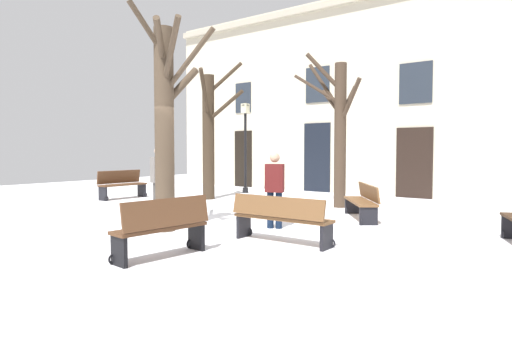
# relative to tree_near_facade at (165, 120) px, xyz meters

# --- Properties ---
(ground_plane) EXTENTS (29.36, 29.36, 0.00)m
(ground_plane) POSITION_rel_tree_near_facade_xyz_m (0.30, 0.99, -2.24)
(ground_plane) COLOR white
(building_facade) EXTENTS (18.35, 0.60, 7.34)m
(building_facade) POSITION_rel_tree_near_facade_xyz_m (0.31, 9.31, 1.47)
(building_facade) COLOR beige
(building_facade) RESTS_ON ground
(tree_near_facade) EXTENTS (2.06, 1.59, 4.46)m
(tree_near_facade) POSITION_rel_tree_near_facade_xyz_m (0.00, 0.00, 0.00)
(tree_near_facade) COLOR #4C3D2D
(tree_near_facade) RESTS_ON ground
(tree_foreground) EXTENTS (2.07, 1.22, 4.38)m
(tree_foreground) POSITION_rel_tree_near_facade_xyz_m (1.13, 5.43, 0.03)
(tree_foreground) COLOR #423326
(tree_foreground) RESTS_ON ground
(tree_center) EXTENTS (1.90, 2.04, 4.56)m
(tree_center) POSITION_rel_tree_near_facade_xyz_m (-3.20, 4.69, -0.00)
(tree_center) COLOR #382B1E
(tree_center) RESTS_ON ground
(streetlamp) EXTENTS (0.30, 0.30, 3.44)m
(streetlamp) POSITION_rel_tree_near_facade_xyz_m (-3.55, 7.03, -0.12)
(streetlamp) COLOR black
(streetlamp) RESTS_ON ground
(bench_facing_shops) EXTENTS (0.53, 1.69, 0.95)m
(bench_facing_shops) POSITION_rel_tree_near_facade_xyz_m (-5.65, 3.02, -1.76)
(bench_facing_shops) COLOR #51331E
(bench_facing_shops) RESTS_ON ground
(bench_by_litter_bin) EXTENTS (1.90, 0.49, 0.85)m
(bench_by_litter_bin) POSITION_rel_tree_near_facade_xyz_m (2.51, 0.43, -1.79)
(bench_by_litter_bin) COLOR brown
(bench_by_litter_bin) RESTS_ON ground
(bench_back_to_back_right) EXTENTS (1.46, 1.77, 0.83)m
(bench_back_to_back_right) POSITION_rel_tree_near_facade_xyz_m (2.55, 3.85, -1.81)
(bench_back_to_back_right) COLOR brown
(bench_back_to_back_right) RESTS_ON ground
(bench_far_corner) EXTENTS (0.59, 1.58, 0.93)m
(bench_far_corner) POSITION_rel_tree_near_facade_xyz_m (1.65, -1.51, -1.77)
(bench_far_corner) COLOR #51331E
(bench_far_corner) RESTS_ON ground
(person_strolling) EXTENTS (0.30, 0.42, 1.73)m
(person_strolling) POSITION_rel_tree_near_facade_xyz_m (-1.75, 1.31, -1.28)
(person_strolling) COLOR #403D3A
(person_strolling) RESTS_ON ground
(person_crossing_plaza) EXTENTS (0.44, 0.35, 1.59)m
(person_crossing_plaza) POSITION_rel_tree_near_facade_xyz_m (1.58, 1.58, -1.37)
(person_crossing_plaza) COLOR black
(person_crossing_plaza) RESTS_ON ground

